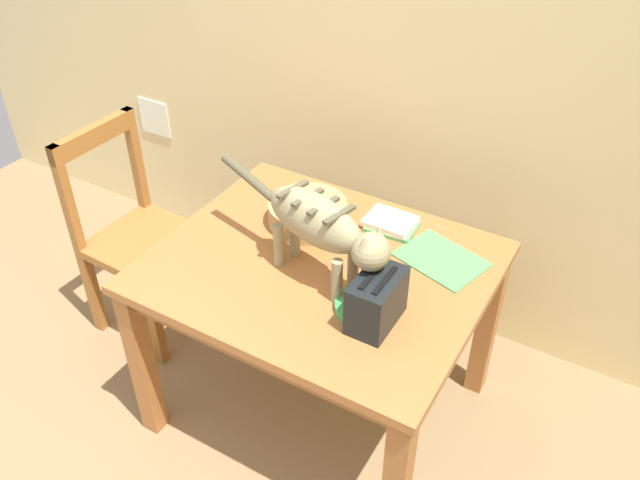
% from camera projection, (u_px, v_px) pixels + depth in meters
% --- Properties ---
extents(wall_rear, '(5.17, 0.11, 2.50)m').
position_uv_depth(wall_rear, '(401.00, 38.00, 2.54)').
color(wall_rear, beige).
rests_on(wall_rear, ground_plane).
extents(dining_table, '(1.12, 0.93, 0.74)m').
position_uv_depth(dining_table, '(320.00, 284.00, 2.31)').
color(dining_table, '#9D6031').
rests_on(dining_table, ground_plane).
extents(cat, '(0.71, 0.24, 0.32)m').
position_uv_depth(cat, '(321.00, 225.00, 2.05)').
color(cat, '#8F855E').
rests_on(cat, dining_table).
extents(saucer_bowl, '(0.21, 0.21, 0.03)m').
position_uv_depth(saucer_bowl, '(368.00, 306.00, 2.06)').
color(saucer_bowl, green).
rests_on(saucer_bowl, dining_table).
extents(coffee_mug, '(0.14, 0.10, 0.09)m').
position_uv_depth(coffee_mug, '(369.00, 293.00, 2.03)').
color(coffee_mug, red).
rests_on(coffee_mug, saucer_bowl).
extents(magazine, '(0.33, 0.28, 0.01)m').
position_uv_depth(magazine, '(441.00, 259.00, 2.27)').
color(magazine, '#519355').
rests_on(magazine, dining_table).
extents(book_stack, '(0.19, 0.15, 0.04)m').
position_uv_depth(book_stack, '(391.00, 223.00, 2.41)').
color(book_stack, '#52A15A').
rests_on(book_stack, dining_table).
extents(wicker_basket, '(0.29, 0.29, 0.09)m').
position_uv_depth(wicker_basket, '(308.00, 213.00, 2.42)').
color(wicker_basket, tan).
rests_on(wicker_basket, dining_table).
extents(toaster, '(0.12, 0.20, 0.18)m').
position_uv_depth(toaster, '(377.00, 300.00, 1.98)').
color(toaster, black).
rests_on(toaster, dining_table).
extents(wooden_chair_near, '(0.44, 0.44, 0.94)m').
position_uv_depth(wooden_chair_near, '(138.00, 236.00, 2.84)').
color(wooden_chair_near, '#975F2C').
rests_on(wooden_chair_near, ground_plane).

